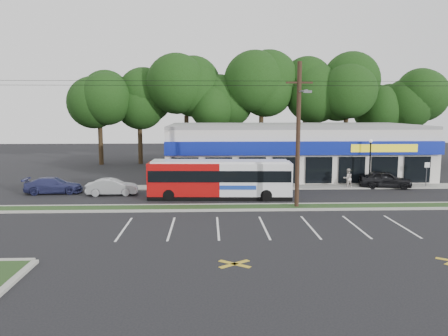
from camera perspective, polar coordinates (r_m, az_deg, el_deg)
name	(u,v)px	position (r m, az deg, el deg)	size (l,w,h in m)	color
ground	(255,211)	(29.55, 4.10, -5.69)	(120.00, 120.00, 0.00)	black
grass_strip	(254,207)	(30.51, 3.90, -5.14)	(40.00, 1.60, 0.12)	#203616
curb_south	(255,210)	(29.68, 4.07, -5.49)	(40.00, 0.25, 0.14)	#9E9E93
curb_north	(252,205)	(31.33, 3.74, -4.78)	(40.00, 0.25, 0.14)	#9E9E93
sidewalk	(301,187)	(39.05, 10.00, -2.43)	(32.00, 2.20, 0.10)	#9E9E93
strip_mall	(292,150)	(45.52, 8.88, 2.32)	(25.00, 12.55, 5.30)	beige
utility_pole	(296,130)	(30.14, 9.39, 4.90)	(50.00, 2.77, 10.00)	black
lamp_post	(370,157)	(40.19, 18.54, 1.34)	(0.30, 0.30, 4.25)	black
sign_post	(427,170)	(42.13, 24.97, -0.23)	(0.45, 0.10, 2.23)	#59595E
tree_line	(266,96)	(55.08, 5.45, 9.29)	(46.76, 6.76, 11.83)	black
metrobus	(220,178)	(33.51, -0.54, -1.36)	(11.03, 2.78, 2.95)	#A70C0D
car_dark	(385,179)	(40.62, 20.29, -1.40)	(1.78, 4.43, 1.51)	black
car_silver	(112,187)	(36.05, -14.41, -2.41)	(1.40, 4.01, 1.32)	#9DA0A4
car_blue	(54,185)	(38.26, -21.37, -2.12)	(1.86, 4.58, 1.33)	navy
pedestrian_a	(284,179)	(38.13, 7.85, -1.40)	(0.62, 0.41, 1.71)	silver
pedestrian_b	(348,178)	(39.47, 15.87, -1.31)	(0.83, 0.65, 1.71)	beige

